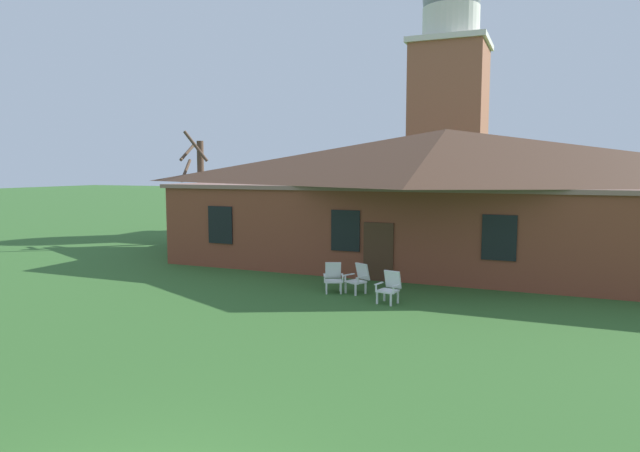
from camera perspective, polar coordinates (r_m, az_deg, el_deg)
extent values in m
cube|color=brown|center=(24.22, 12.72, 0.11)|extent=(21.37, 10.00, 3.20)
cube|color=#8C6458|center=(24.11, 12.81, 4.09)|extent=(21.80, 10.20, 0.16)
pyramid|color=#4C3323|center=(24.11, 12.88, 7.02)|extent=(22.23, 10.40, 2.31)
cube|color=black|center=(22.43, -10.28, 0.12)|extent=(1.10, 0.06, 1.50)
cube|color=black|center=(20.04, 2.65, -0.48)|extent=(1.10, 0.06, 1.50)
cube|color=black|center=(18.90, 18.05, -1.15)|extent=(1.10, 0.06, 1.50)
cube|color=#422819|center=(19.74, 6.06, -2.68)|extent=(1.10, 0.06, 2.10)
cube|color=#93563D|center=(39.45, 13.13, 8.87)|extent=(4.80, 4.80, 12.23)
cube|color=silver|center=(40.28, 13.35, 17.84)|extent=(5.18, 5.18, 0.36)
cylinder|color=silver|center=(40.57, 13.40, 19.61)|extent=(3.80, 3.80, 2.20)
cube|color=silver|center=(17.72, 2.17, -6.50)|extent=(0.07, 0.07, 0.36)
cube|color=silver|center=(17.71, 0.68, -6.51)|extent=(0.07, 0.07, 0.36)
cube|color=silver|center=(18.15, 2.10, -6.20)|extent=(0.07, 0.07, 0.36)
cube|color=silver|center=(18.14, 0.64, -6.21)|extent=(0.07, 0.07, 0.36)
cube|color=silver|center=(17.89, 1.40, -5.71)|extent=(0.70, 0.69, 0.05)
cube|color=silver|center=(18.13, 1.36, -4.59)|extent=(0.55, 0.38, 0.54)
cube|color=silver|center=(17.84, 2.34, -5.11)|extent=(0.24, 0.45, 0.03)
cube|color=silver|center=(17.70, 2.36, -5.56)|extent=(0.05, 0.05, 0.22)
cube|color=silver|center=(17.82, 0.47, -5.12)|extent=(0.24, 0.45, 0.03)
cube|color=silver|center=(17.68, 0.48, -5.57)|extent=(0.05, 0.05, 0.22)
cube|color=silver|center=(17.54, 3.70, -6.64)|extent=(0.07, 0.07, 0.36)
cube|color=silver|center=(17.87, 2.67, -6.40)|extent=(0.07, 0.07, 0.36)
cube|color=silver|center=(17.84, 4.72, -6.43)|extent=(0.07, 0.07, 0.36)
cube|color=silver|center=(18.16, 3.70, -6.20)|extent=(0.07, 0.07, 0.36)
cube|color=silver|center=(17.81, 3.70, -5.78)|extent=(0.72, 0.71, 0.05)
cube|color=silver|center=(17.97, 4.42, -4.70)|extent=(0.54, 0.40, 0.54)
cube|color=silver|center=(17.55, 4.32, -5.30)|extent=(0.27, 0.44, 0.03)
cube|color=silver|center=(17.46, 3.93, -5.73)|extent=(0.05, 0.05, 0.22)
cube|color=silver|center=(17.96, 3.01, -5.04)|extent=(0.27, 0.44, 0.03)
cube|color=silver|center=(17.88, 2.63, -5.45)|extent=(0.05, 0.05, 0.22)
cube|color=white|center=(16.33, 7.34, -7.63)|extent=(0.06, 0.06, 0.36)
cube|color=white|center=(16.55, 5.93, -7.43)|extent=(0.06, 0.06, 0.36)
cube|color=white|center=(16.72, 8.06, -7.32)|extent=(0.06, 0.06, 0.36)
cube|color=white|center=(16.93, 6.68, -7.14)|extent=(0.06, 0.06, 0.36)
cube|color=white|center=(16.58, 7.01, -6.69)|extent=(0.64, 0.63, 0.05)
cube|color=white|center=(16.79, 7.53, -5.49)|extent=(0.54, 0.30, 0.54)
cube|color=white|center=(16.39, 7.88, -6.15)|extent=(0.16, 0.47, 0.03)
cube|color=white|center=(16.28, 7.61, -6.63)|extent=(0.05, 0.05, 0.22)
cube|color=white|center=(16.66, 6.11, -5.93)|extent=(0.16, 0.47, 0.03)
cube|color=white|center=(16.55, 5.82, -6.40)|extent=(0.05, 0.05, 0.22)
cylinder|color=brown|center=(30.48, -12.20, 3.45)|extent=(0.36, 0.36, 5.48)
cylinder|color=brown|center=(30.82, -13.53, 7.46)|extent=(0.35, 1.59, 1.01)
cylinder|color=brown|center=(30.67, -13.72, 5.61)|extent=(0.73, 1.66, 1.25)
cylinder|color=brown|center=(29.91, -12.74, 8.06)|extent=(1.34, 0.46, 1.64)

